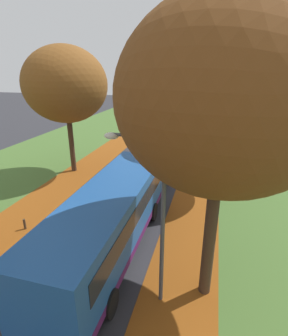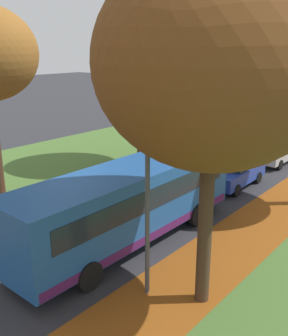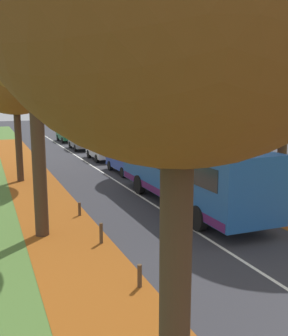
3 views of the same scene
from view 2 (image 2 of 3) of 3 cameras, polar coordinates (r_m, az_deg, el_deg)
grass_verge_left at (r=28.16m, az=-6.80°, el=2.11°), size 12.00×90.00×0.01m
leaf_litter_left at (r=21.08m, az=-9.99°, el=-3.27°), size 2.80×60.00×0.00m
leaf_litter_right at (r=15.75m, az=12.73°, el=-10.81°), size 2.80×60.00×0.00m
road_centre_line at (r=22.63m, az=9.48°, el=-1.82°), size 0.12×80.00×0.01m
tree_left_mid at (r=24.52m, az=-0.60°, el=15.56°), size 6.00×6.00×9.29m
tree_right_near at (r=10.32m, az=10.05°, el=14.83°), size 6.17×6.17×9.71m
bollard_fifth at (r=19.08m, az=-12.51°, el=-4.77°), size 0.12×0.12×0.57m
streetlamp_right at (r=11.30m, az=-0.78°, el=-1.17°), size 1.89×0.28×6.00m
bus at (r=14.99m, az=-2.13°, el=-4.73°), size 2.72×10.42×2.98m
car_blue_lead at (r=21.80m, az=13.06°, el=-0.53°), size 1.81×4.21×1.62m
car_silver_following at (r=26.95m, az=18.71°, el=2.39°), size 1.82×4.22×1.62m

